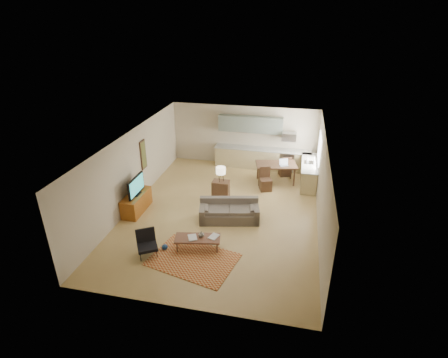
% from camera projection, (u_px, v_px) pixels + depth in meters
% --- Properties ---
extents(room, '(9.00, 9.00, 9.00)m').
position_uv_depth(room, '(222.00, 177.00, 11.68)').
color(room, '#A98A4F').
rests_on(room, ground).
extents(kitchen_counter_back, '(4.26, 0.64, 0.92)m').
position_uv_depth(kitchen_counter_back, '(262.00, 158.00, 15.58)').
color(kitchen_counter_back, tan).
rests_on(kitchen_counter_back, ground).
extents(kitchen_counter_right, '(0.64, 2.26, 0.92)m').
position_uv_depth(kitchen_counter_right, '(309.00, 173.00, 14.15)').
color(kitchen_counter_right, tan).
rests_on(kitchen_counter_right, ground).
extents(kitchen_range, '(0.62, 0.62, 0.90)m').
position_uv_depth(kitchen_range, '(287.00, 161.00, 15.37)').
color(kitchen_range, '#A5A8AD').
rests_on(kitchen_range, ground).
extents(kitchen_microwave, '(0.62, 0.40, 0.35)m').
position_uv_depth(kitchen_microwave, '(289.00, 137.00, 14.92)').
color(kitchen_microwave, '#A5A8AD').
rests_on(kitchen_microwave, room).
extents(upper_cabinets, '(2.80, 0.34, 0.70)m').
position_uv_depth(upper_cabinets, '(250.00, 124.00, 15.19)').
color(upper_cabinets, slate).
rests_on(upper_cabinets, room).
extents(window_right, '(0.02, 1.40, 1.05)m').
position_uv_depth(window_right, '(319.00, 148.00, 13.62)').
color(window_right, white).
rests_on(window_right, room).
extents(wall_art_left, '(0.06, 0.42, 1.10)m').
position_uv_depth(wall_art_left, '(143.00, 155.00, 13.01)').
color(wall_art_left, olive).
rests_on(wall_art_left, room).
extents(triptych, '(1.70, 0.04, 0.50)m').
position_uv_depth(triptych, '(242.00, 127.00, 15.47)').
color(triptych, beige).
rests_on(triptych, room).
extents(rug, '(2.67, 2.14, 0.02)m').
position_uv_depth(rug, '(193.00, 260.00, 9.89)').
color(rug, '#9C3514').
rests_on(rug, floor).
extents(sofa, '(2.20, 1.31, 0.72)m').
position_uv_depth(sofa, '(229.00, 211.00, 11.64)').
color(sofa, '#5B5248').
rests_on(sofa, floor).
extents(coffee_table, '(1.40, 0.76, 0.40)m').
position_uv_depth(coffee_table, '(198.00, 243.00, 10.27)').
color(coffee_table, '#553121').
rests_on(coffee_table, floor).
extents(book_a, '(0.50, 0.52, 0.03)m').
position_uv_depth(book_a, '(188.00, 238.00, 10.14)').
color(book_a, maroon).
rests_on(book_a, coffee_table).
extents(book_b, '(0.43, 0.47, 0.02)m').
position_uv_depth(book_b, '(210.00, 235.00, 10.27)').
color(book_b, navy).
rests_on(book_b, coffee_table).
extents(vase, '(0.20, 0.20, 0.18)m').
position_uv_depth(vase, '(201.00, 234.00, 10.20)').
color(vase, black).
rests_on(vase, coffee_table).
extents(armchair, '(0.88, 0.88, 0.73)m').
position_uv_depth(armchair, '(147.00, 244.00, 9.95)').
color(armchair, black).
rests_on(armchair, floor).
extents(tv_credenza, '(0.55, 1.43, 0.66)m').
position_uv_depth(tv_credenza, '(137.00, 202.00, 12.21)').
color(tv_credenza, brown).
rests_on(tv_credenza, floor).
extents(tv, '(0.11, 1.10, 0.66)m').
position_uv_depth(tv, '(136.00, 186.00, 11.92)').
color(tv, black).
rests_on(tv, tv_credenza).
extents(console_table, '(0.63, 0.42, 0.73)m').
position_uv_depth(console_table, '(221.00, 190.00, 13.00)').
color(console_table, '#3D271A').
rests_on(console_table, floor).
extents(table_lamp, '(0.38, 0.38, 0.58)m').
position_uv_depth(table_lamp, '(221.00, 174.00, 12.72)').
color(table_lamp, beige).
rests_on(table_lamp, console_table).
extents(dining_table, '(1.77, 1.24, 0.82)m').
position_uv_depth(dining_table, '(276.00, 173.00, 14.26)').
color(dining_table, '#3D271A').
rests_on(dining_table, floor).
extents(dining_chair_near, '(0.57, 0.58, 0.92)m').
position_uv_depth(dining_chair_near, '(266.00, 179.00, 13.61)').
color(dining_chair_near, '#3D271A').
rests_on(dining_chair_near, floor).
extents(dining_chair_far, '(0.56, 0.58, 0.90)m').
position_uv_depth(dining_chair_far, '(285.00, 165.00, 14.87)').
color(dining_chair_far, '#3D271A').
rests_on(dining_chair_far, floor).
extents(laptop, '(0.41, 0.35, 0.26)m').
position_uv_depth(laptop, '(284.00, 163.00, 13.87)').
color(laptop, '#A5A8AD').
rests_on(laptop, dining_table).
extents(soap_bottle, '(0.13, 0.13, 0.19)m').
position_uv_depth(soap_bottle, '(308.00, 159.00, 14.05)').
color(soap_bottle, beige).
rests_on(soap_bottle, kitchen_counter_right).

